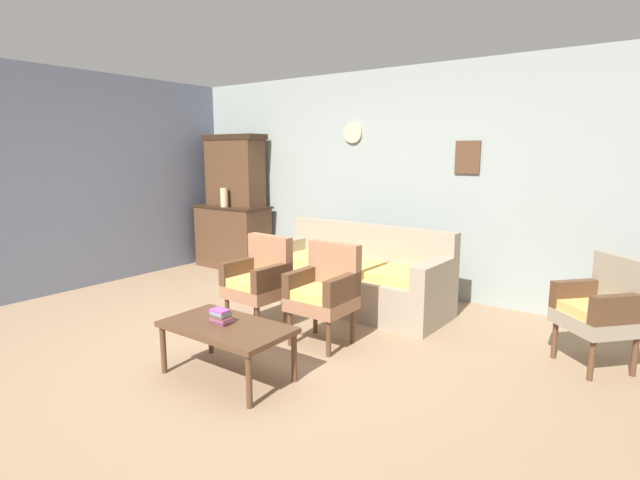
{
  "coord_description": "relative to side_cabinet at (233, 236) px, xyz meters",
  "views": [
    {
      "loc": [
        2.8,
        -2.82,
        1.7
      ],
      "look_at": [
        0.01,
        1.03,
        0.85
      ],
      "focal_mm": 27.49,
      "sensor_mm": 36.0,
      "label": 1
    }
  ],
  "objects": [
    {
      "name": "ground_plane",
      "position": [
        2.49,
        -2.25,
        -0.47
      ],
      "size": [
        7.68,
        7.68,
        0.0
      ],
      "primitive_type": "plane",
      "color": "#997A5B"
    },
    {
      "name": "wall_back_with_decor",
      "position": [
        2.49,
        0.38,
        0.89
      ],
      "size": [
        6.4,
        0.09,
        2.7
      ],
      "color": "#939E99",
      "rests_on": "ground"
    },
    {
      "name": "wall_left_side",
      "position": [
        -0.74,
        -2.25,
        0.88
      ],
      "size": [
        0.06,
        5.2,
        2.7
      ],
      "primitive_type": "cube",
      "color": "slate",
      "rests_on": "ground"
    },
    {
      "name": "side_cabinet",
      "position": [
        0.0,
        0.0,
        0.0
      ],
      "size": [
        1.16,
        0.55,
        0.93
      ],
      "color": "brown",
      "rests_on": "ground"
    },
    {
      "name": "cabinet_upper_hutch",
      "position": [
        0.0,
        0.08,
        0.98
      ],
      "size": [
        0.99,
        0.38,
        1.03
      ],
      "color": "brown",
      "rests_on": "side_cabinet"
    },
    {
      "name": "vase_on_cabinet",
      "position": [
        0.04,
        -0.18,
        0.6
      ],
      "size": [
        0.11,
        0.11,
        0.27
      ],
      "primitive_type": "cylinder",
      "color": "#CCBA8B",
      "rests_on": "side_cabinet"
    },
    {
      "name": "floral_couch",
      "position": [
        2.52,
        -0.57,
        -0.14
      ],
      "size": [
        2.1,
        0.87,
        0.9
      ],
      "color": "gray",
      "rests_on": "ground"
    },
    {
      "name": "armchair_by_doorway",
      "position": [
        2.1,
        -1.68,
        0.03
      ],
      "size": [
        0.54,
        0.52,
        0.9
      ],
      "color": "#9E6B4C",
      "rests_on": "ground"
    },
    {
      "name": "armchair_row_middle",
      "position": [
        2.84,
        -1.63,
        0.03
      ],
      "size": [
        0.52,
        0.49,
        0.9
      ],
      "color": "#9E6B4C",
      "rests_on": "ground"
    },
    {
      "name": "wingback_chair_by_fireplace",
      "position": [
        4.91,
        -0.75,
        0.03
      ],
      "size": [
        0.71,
        0.71,
        0.9
      ],
      "color": "gray",
      "rests_on": "ground"
    },
    {
      "name": "coffee_table",
      "position": [
        2.65,
        -2.63,
        -0.09
      ],
      "size": [
        1.0,
        0.56,
        0.42
      ],
      "color": "brown",
      "rests_on": "ground"
    },
    {
      "name": "book_stack_on_table",
      "position": [
        2.6,
        -2.64,
        0.01
      ],
      "size": [
        0.16,
        0.12,
        0.11
      ],
      "color": "#9D4773",
      "rests_on": "coffee_table"
    }
  ]
}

